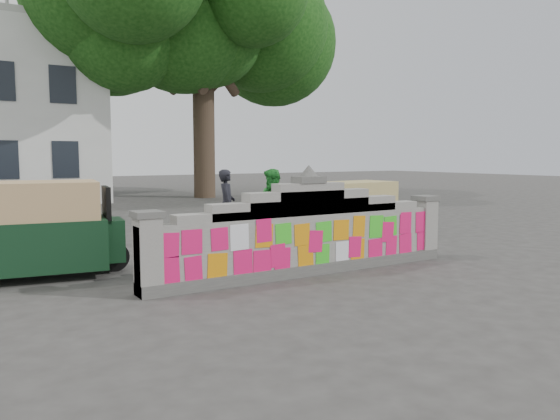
{
  "coord_description": "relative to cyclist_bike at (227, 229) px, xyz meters",
  "views": [
    {
      "loc": [
        -5.69,
        -8.13,
        2.18
      ],
      "look_at": [
        0.01,
        1.0,
        1.1
      ],
      "focal_mm": 35.0,
      "sensor_mm": 36.0,
      "label": 1
    }
  ],
  "objects": [
    {
      "name": "ground",
      "position": [
        0.05,
        -3.25,
        -0.47
      ],
      "size": [
        100.0,
        100.0,
        0.0
      ],
      "primitive_type": "plane",
      "color": "#383533",
      "rests_on": "ground"
    },
    {
      "name": "parapet_wall",
      "position": [
        0.05,
        -3.25,
        0.28
      ],
      "size": [
        6.48,
        0.44,
        2.01
      ],
      "color": "#4C4C49",
      "rests_on": "ground"
    },
    {
      "name": "shade_tree",
      "position": [
        6.05,
        14.75,
        8.47
      ],
      "size": [
        12.0,
        10.0,
        12.0
      ],
      "color": "#38281E",
      "rests_on": "ground"
    },
    {
      "name": "cyclist_bike",
      "position": [
        0.0,
        0.0,
        0.0
      ],
      "size": [
        1.91,
        1.29,
        0.95
      ],
      "primitive_type": "imported",
      "rotation": [
        0.0,
        0.0,
        1.16
      ],
      "color": "black",
      "rests_on": "ground"
    },
    {
      "name": "cyclist_rider",
      "position": [
        0.0,
        0.0,
        0.33
      ],
      "size": [
        0.59,
        0.69,
        1.61
      ],
      "primitive_type": "imported",
      "rotation": [
        0.0,
        0.0,
        1.16
      ],
      "color": "black",
      "rests_on": "ground"
    },
    {
      "name": "pedestrian",
      "position": [
        1.24,
        -0.04,
        0.45
      ],
      "size": [
        0.91,
        1.05,
        1.85
      ],
      "primitive_type": "imported",
      "rotation": [
        0.0,
        0.0,
        -1.31
      ],
      "color": "green",
      "rests_on": "ground"
    },
    {
      "name": "rickshaw_left",
      "position": [
        -4.32,
        -0.9,
        0.42
      ],
      "size": [
        3.18,
        1.81,
        1.72
      ],
      "rotation": [
        0.0,
        0.0,
        -0.15
      ],
      "color": "#10311A",
      "rests_on": "ground"
    },
    {
      "name": "rickshaw_right",
      "position": [
        3.81,
        -0.01,
        0.29
      ],
      "size": [
        2.72,
        1.47,
        1.47
      ],
      "rotation": [
        0.0,
        0.0,
        3.25
      ],
      "color": "black",
      "rests_on": "ground"
    }
  ]
}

